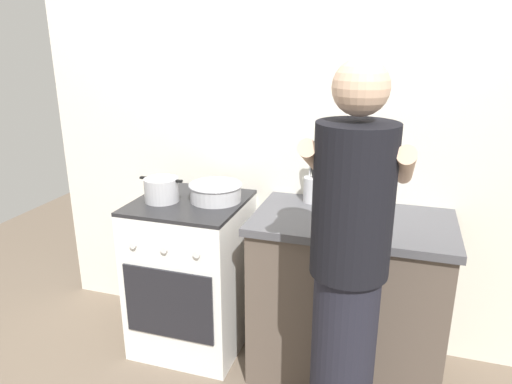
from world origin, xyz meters
TOP-DOWN VIEW (x-y plane):
  - ground at (0.00, 0.00)m, footprint 6.00×6.00m
  - back_wall at (0.20, 0.50)m, footprint 3.20×0.10m
  - countertop at (0.55, 0.15)m, footprint 1.00×0.60m
  - stove_range at (-0.35, 0.15)m, footprint 0.60×0.62m
  - pot at (-0.49, 0.10)m, footprint 0.25×0.19m
  - mixing_bowl at (-0.21, 0.20)m, footprint 0.30×0.30m
  - utensil_crock at (0.31, 0.34)m, footprint 0.10×0.10m
  - spice_bottle at (0.61, 0.19)m, footprint 0.04×0.04m
  - person at (0.60, -0.42)m, footprint 0.41×0.50m

SIDE VIEW (x-z plane):
  - ground at x=0.00m, z-range 0.00..0.00m
  - stove_range at x=-0.35m, z-range 0.00..0.90m
  - countertop at x=0.55m, z-range 0.00..0.90m
  - person at x=0.60m, z-range 0.01..1.71m
  - spice_bottle at x=0.61m, z-range 0.90..0.99m
  - mixing_bowl at x=-0.21m, z-range 0.90..1.00m
  - pot at x=-0.49m, z-range 0.90..1.03m
  - utensil_crock at x=0.31m, z-range 0.84..1.14m
  - back_wall at x=0.20m, z-range 0.00..2.50m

